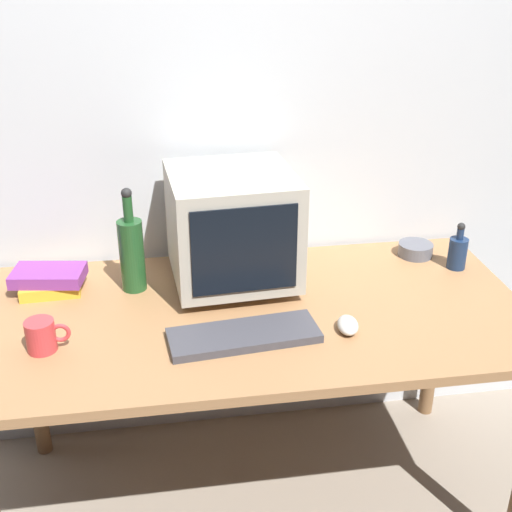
{
  "coord_description": "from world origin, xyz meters",
  "views": [
    {
      "loc": [
        -0.27,
        -1.72,
        1.77
      ],
      "look_at": [
        0.0,
        0.0,
        0.93
      ],
      "focal_mm": 46.84,
      "sensor_mm": 36.0,
      "label": 1
    }
  ],
  "objects_px": {
    "computer_mouse": "(348,325)",
    "bottle_tall": "(132,252)",
    "crt_monitor": "(232,227)",
    "book_stack": "(50,280)",
    "keyboard": "(244,335)",
    "bottle_short": "(458,251)",
    "cd_spindle": "(415,250)",
    "mug": "(42,336)"
  },
  "relations": [
    {
      "from": "crt_monitor",
      "to": "keyboard",
      "type": "relative_size",
      "value": 0.98
    },
    {
      "from": "mug",
      "to": "keyboard",
      "type": "bearing_deg",
      "value": -3.16
    },
    {
      "from": "computer_mouse",
      "to": "bottle_short",
      "type": "distance_m",
      "value": 0.58
    },
    {
      "from": "bottle_short",
      "to": "keyboard",
      "type": "bearing_deg",
      "value": -156.77
    },
    {
      "from": "book_stack",
      "to": "mug",
      "type": "height_order",
      "value": "mug"
    },
    {
      "from": "bottle_short",
      "to": "bottle_tall",
      "type": "bearing_deg",
      "value": 179.1
    },
    {
      "from": "bottle_short",
      "to": "book_stack",
      "type": "bearing_deg",
      "value": 178.4
    },
    {
      "from": "crt_monitor",
      "to": "bottle_short",
      "type": "relative_size",
      "value": 2.5
    },
    {
      "from": "crt_monitor",
      "to": "book_stack",
      "type": "height_order",
      "value": "crt_monitor"
    },
    {
      "from": "crt_monitor",
      "to": "book_stack",
      "type": "bearing_deg",
      "value": 177.59
    },
    {
      "from": "keyboard",
      "to": "cd_spindle",
      "type": "xyz_separation_m",
      "value": [
        0.67,
        0.44,
        0.01
      ]
    },
    {
      "from": "computer_mouse",
      "to": "bottle_tall",
      "type": "height_order",
      "value": "bottle_tall"
    },
    {
      "from": "mug",
      "to": "cd_spindle",
      "type": "height_order",
      "value": "mug"
    },
    {
      "from": "bottle_tall",
      "to": "mug",
      "type": "xyz_separation_m",
      "value": [
        -0.24,
        -0.32,
        -0.08
      ]
    },
    {
      "from": "bottle_short",
      "to": "cd_spindle",
      "type": "bearing_deg",
      "value": 132.16
    },
    {
      "from": "keyboard",
      "to": "bottle_short",
      "type": "distance_m",
      "value": 0.84
    },
    {
      "from": "mug",
      "to": "computer_mouse",
      "type": "bearing_deg",
      "value": -2.1
    },
    {
      "from": "crt_monitor",
      "to": "computer_mouse",
      "type": "distance_m",
      "value": 0.48
    },
    {
      "from": "crt_monitor",
      "to": "mug",
      "type": "height_order",
      "value": "crt_monitor"
    },
    {
      "from": "bottle_tall",
      "to": "bottle_short",
      "type": "bearing_deg",
      "value": -0.9
    },
    {
      "from": "keyboard",
      "to": "cd_spindle",
      "type": "bearing_deg",
      "value": 27.79
    },
    {
      "from": "computer_mouse",
      "to": "cd_spindle",
      "type": "distance_m",
      "value": 0.58
    },
    {
      "from": "crt_monitor",
      "to": "keyboard",
      "type": "distance_m",
      "value": 0.39
    },
    {
      "from": "crt_monitor",
      "to": "bottle_short",
      "type": "distance_m",
      "value": 0.77
    },
    {
      "from": "bottle_tall",
      "to": "book_stack",
      "type": "distance_m",
      "value": 0.28
    },
    {
      "from": "bottle_short",
      "to": "mug",
      "type": "bearing_deg",
      "value": -167.12
    },
    {
      "from": "book_stack",
      "to": "mug",
      "type": "distance_m",
      "value": 0.34
    },
    {
      "from": "book_stack",
      "to": "bottle_short",
      "type": "bearing_deg",
      "value": -1.6
    },
    {
      "from": "keyboard",
      "to": "bottle_tall",
      "type": "xyz_separation_m",
      "value": [
        -0.3,
        0.35,
        0.12
      ]
    },
    {
      "from": "crt_monitor",
      "to": "mug",
      "type": "distance_m",
      "value": 0.66
    },
    {
      "from": "computer_mouse",
      "to": "crt_monitor",
      "type": "bearing_deg",
      "value": 138.96
    },
    {
      "from": "computer_mouse",
      "to": "bottle_tall",
      "type": "bearing_deg",
      "value": 159.22
    },
    {
      "from": "keyboard",
      "to": "mug",
      "type": "relative_size",
      "value": 3.5
    },
    {
      "from": "bottle_tall",
      "to": "book_stack",
      "type": "xyz_separation_m",
      "value": [
        -0.26,
        0.02,
        -0.09
      ]
    },
    {
      "from": "mug",
      "to": "crt_monitor",
      "type": "bearing_deg",
      "value": 29.4
    },
    {
      "from": "keyboard",
      "to": "computer_mouse",
      "type": "bearing_deg",
      "value": -5.86
    },
    {
      "from": "keyboard",
      "to": "mug",
      "type": "bearing_deg",
      "value": 171.14
    },
    {
      "from": "book_stack",
      "to": "keyboard",
      "type": "bearing_deg",
      "value": -33.07
    },
    {
      "from": "bottle_tall",
      "to": "book_stack",
      "type": "height_order",
      "value": "bottle_tall"
    },
    {
      "from": "crt_monitor",
      "to": "book_stack",
      "type": "xyz_separation_m",
      "value": [
        -0.58,
        0.02,
        -0.15
      ]
    },
    {
      "from": "bottle_short",
      "to": "cd_spindle",
      "type": "relative_size",
      "value": 1.37
    },
    {
      "from": "keyboard",
      "to": "mug",
      "type": "distance_m",
      "value": 0.55
    }
  ]
}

